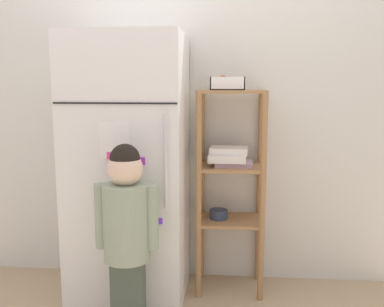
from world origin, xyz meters
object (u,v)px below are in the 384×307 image
Objects in this scene: refrigerator at (129,169)px; fruit_bin at (227,84)px; child_standing at (127,222)px; pantry_shelf_unit at (230,174)px.

refrigerator is 0.76m from fruit_bin.
child_standing is 0.99m from fruit_bin.
child_standing is 4.97× the size of fruit_bin.
fruit_bin reaches higher than child_standing.
fruit_bin is at bearing 48.27° from child_standing.
child_standing is at bearing -132.50° from pantry_shelf_unit.
refrigerator is 1.57× the size of child_standing.
refrigerator is at bearing -168.07° from pantry_shelf_unit.
fruit_bin is at bearing -152.08° from pantry_shelf_unit.
refrigerator is 0.60m from pantry_shelf_unit.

